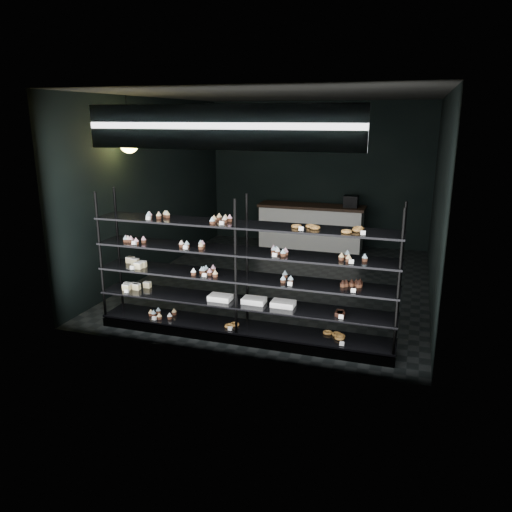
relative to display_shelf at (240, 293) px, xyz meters
The scene contains 5 objects.
room 2.64m from the display_shelf, 91.44° to the left, with size 5.01×6.01×3.20m.
display_shelf is the anchor object (origin of this frame).
signage 2.17m from the display_shelf, 97.37° to the right, with size 3.30×0.05×0.50m.
pendant_lamp 3.14m from the display_shelf, 152.20° to the left, with size 0.29×0.29×0.87m.
service_counter 4.95m from the display_shelf, 90.86° to the left, with size 2.35×0.65×1.23m.
Camera 1 is at (2.17, -8.25, 2.86)m, focal length 35.00 mm.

